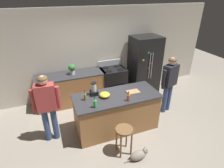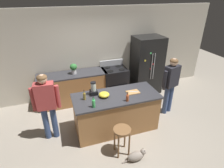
{
  "view_description": "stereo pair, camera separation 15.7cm",
  "coord_description": "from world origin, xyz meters",
  "px_view_note": "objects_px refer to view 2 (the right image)",
  "views": [
    {
      "loc": [
        -1.41,
        -3.37,
        3.12
      ],
      "look_at": [
        0.0,
        0.3,
        1.09
      ],
      "focal_mm": 29.66,
      "sensor_mm": 36.0,
      "label": 1
    },
    {
      "loc": [
        -1.26,
        -3.43,
        3.12
      ],
      "look_at": [
        0.0,
        0.3,
        1.09
      ],
      "focal_mm": 29.66,
      "sensor_mm": 36.0,
      "label": 2
    }
  ],
  "objects_px": {
    "person_by_island_left": "(46,102)",
    "cat": "(137,156)",
    "mixing_bowl": "(104,95)",
    "refrigerator": "(147,65)",
    "person_by_sink_right": "(171,81)",
    "bottle_vinegar": "(84,96)",
    "chef_knife": "(134,92)",
    "bottle_cooking_sauce": "(127,98)",
    "bottle_soda": "(94,103)",
    "blender_appliance": "(94,89)",
    "cutting_board": "(133,92)",
    "kitchen_island": "(116,112)",
    "stove_range": "(114,82)",
    "potted_plant": "(74,68)",
    "bar_stool": "(122,134)"
  },
  "relations": [
    {
      "from": "bottle_cooking_sauce",
      "to": "cat",
      "type": "bearing_deg",
      "value": -96.42
    },
    {
      "from": "refrigerator",
      "to": "bar_stool",
      "type": "bearing_deg",
      "value": -127.35
    },
    {
      "from": "refrigerator",
      "to": "bottle_soda",
      "type": "distance_m",
      "value": 2.83
    },
    {
      "from": "potted_plant",
      "to": "bottle_cooking_sauce",
      "type": "height_order",
      "value": "potted_plant"
    },
    {
      "from": "person_by_sink_right",
      "to": "mixing_bowl",
      "type": "xyz_separation_m",
      "value": [
        -1.87,
        -0.15,
        0.03
      ]
    },
    {
      "from": "cutting_board",
      "to": "bottle_vinegar",
      "type": "bearing_deg",
      "value": 176.87
    },
    {
      "from": "refrigerator",
      "to": "blender_appliance",
      "type": "distance_m",
      "value": 2.44
    },
    {
      "from": "kitchen_island",
      "to": "cutting_board",
      "type": "bearing_deg",
      "value": -0.19
    },
    {
      "from": "kitchen_island",
      "to": "bar_stool",
      "type": "relative_size",
      "value": 3.16
    },
    {
      "from": "blender_appliance",
      "to": "mixing_bowl",
      "type": "bearing_deg",
      "value": -42.51
    },
    {
      "from": "kitchen_island",
      "to": "blender_appliance",
      "type": "height_order",
      "value": "blender_appliance"
    },
    {
      "from": "cutting_board",
      "to": "chef_knife",
      "type": "relative_size",
      "value": 1.36
    },
    {
      "from": "stove_range",
      "to": "cutting_board",
      "type": "relative_size",
      "value": 3.72
    },
    {
      "from": "kitchen_island",
      "to": "bottle_cooking_sauce",
      "type": "xyz_separation_m",
      "value": [
        0.15,
        -0.3,
        0.54
      ]
    },
    {
      "from": "person_by_sink_right",
      "to": "bottle_vinegar",
      "type": "bearing_deg",
      "value": -176.9
    },
    {
      "from": "bar_stool",
      "to": "stove_range",
      "type": "bearing_deg",
      "value": 74.3
    },
    {
      "from": "stove_range",
      "to": "bottle_soda",
      "type": "bearing_deg",
      "value": -121.05
    },
    {
      "from": "bottle_vinegar",
      "to": "mixing_bowl",
      "type": "relative_size",
      "value": 0.98
    },
    {
      "from": "stove_range",
      "to": "potted_plant",
      "type": "relative_size",
      "value": 3.72
    },
    {
      "from": "stove_range",
      "to": "bottle_soda",
      "type": "xyz_separation_m",
      "value": [
        -1.09,
        -1.81,
        0.55
      ]
    },
    {
      "from": "cutting_board",
      "to": "chef_knife",
      "type": "height_order",
      "value": "chef_knife"
    },
    {
      "from": "bottle_vinegar",
      "to": "bottle_cooking_sauce",
      "type": "distance_m",
      "value": 0.94
    },
    {
      "from": "bottle_soda",
      "to": "cutting_board",
      "type": "bearing_deg",
      "value": 15.82
    },
    {
      "from": "kitchen_island",
      "to": "stove_range",
      "type": "relative_size",
      "value": 1.79
    },
    {
      "from": "kitchen_island",
      "to": "bottle_soda",
      "type": "xyz_separation_m",
      "value": [
        -0.6,
        -0.29,
        0.56
      ]
    },
    {
      "from": "bottle_vinegar",
      "to": "bottle_soda",
      "type": "xyz_separation_m",
      "value": [
        0.12,
        -0.35,
        0.01
      ]
    },
    {
      "from": "mixing_bowl",
      "to": "person_by_island_left",
      "type": "bearing_deg",
      "value": 173.47
    },
    {
      "from": "blender_appliance",
      "to": "bottle_vinegar",
      "type": "height_order",
      "value": "blender_appliance"
    },
    {
      "from": "blender_appliance",
      "to": "bottle_soda",
      "type": "relative_size",
      "value": 1.23
    },
    {
      "from": "refrigerator",
      "to": "potted_plant",
      "type": "bearing_deg",
      "value": 178.76
    },
    {
      "from": "stove_range",
      "to": "person_by_sink_right",
      "type": "xyz_separation_m",
      "value": [
        1.1,
        -1.34,
        0.48
      ]
    },
    {
      "from": "potted_plant",
      "to": "mixing_bowl",
      "type": "xyz_separation_m",
      "value": [
        0.46,
        -1.51,
        -0.12
      ]
    },
    {
      "from": "stove_range",
      "to": "bottle_cooking_sauce",
      "type": "xyz_separation_m",
      "value": [
        -0.34,
        -1.82,
        0.54
      ]
    },
    {
      "from": "person_by_island_left",
      "to": "cat",
      "type": "relative_size",
      "value": 3.1
    },
    {
      "from": "mixing_bowl",
      "to": "refrigerator",
      "type": "bearing_deg",
      "value": 38.06
    },
    {
      "from": "kitchen_island",
      "to": "person_by_island_left",
      "type": "relative_size",
      "value": 1.24
    },
    {
      "from": "stove_range",
      "to": "person_by_sink_right",
      "type": "height_order",
      "value": "person_by_sink_right"
    },
    {
      "from": "person_by_island_left",
      "to": "cutting_board",
      "type": "bearing_deg",
      "value": -5.31
    },
    {
      "from": "refrigerator",
      "to": "cat",
      "type": "distance_m",
      "value": 3.09
    },
    {
      "from": "person_by_island_left",
      "to": "potted_plant",
      "type": "distance_m",
      "value": 1.59
    },
    {
      "from": "kitchen_island",
      "to": "cat",
      "type": "bearing_deg",
      "value": -86.55
    },
    {
      "from": "refrigerator",
      "to": "stove_range",
      "type": "height_order",
      "value": "refrigerator"
    },
    {
      "from": "person_by_island_left",
      "to": "cat",
      "type": "xyz_separation_m",
      "value": [
        1.59,
        -1.25,
        -0.86
      ]
    },
    {
      "from": "kitchen_island",
      "to": "bottle_soda",
      "type": "bearing_deg",
      "value": -154.14
    },
    {
      "from": "refrigerator",
      "to": "person_by_island_left",
      "type": "height_order",
      "value": "refrigerator"
    },
    {
      "from": "bottle_cooking_sauce",
      "to": "chef_knife",
      "type": "height_order",
      "value": "bottle_cooking_sauce"
    },
    {
      "from": "stove_range",
      "to": "bottle_soda",
      "type": "height_order",
      "value": "bottle_soda"
    },
    {
      "from": "cat",
      "to": "cutting_board",
      "type": "distance_m",
      "value": 1.4
    },
    {
      "from": "chef_knife",
      "to": "cat",
      "type": "bearing_deg",
      "value": -87.33
    },
    {
      "from": "cat",
      "to": "bottle_cooking_sauce",
      "type": "bearing_deg",
      "value": 83.58
    }
  ]
}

